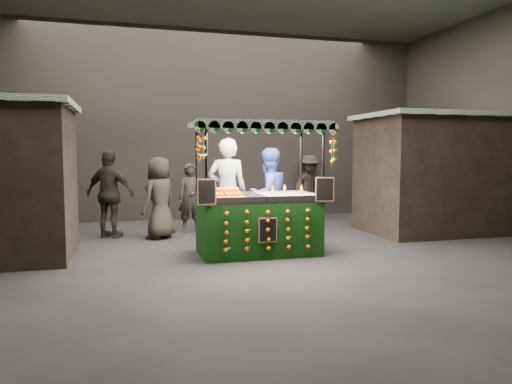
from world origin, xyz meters
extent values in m
plane|color=black|center=(0.00, 0.00, 0.00)|extent=(12.00, 12.00, 0.00)
cube|color=black|center=(0.00, 5.00, 2.50)|extent=(12.00, 0.10, 5.00)
cube|color=black|center=(0.00, -5.00, 2.50)|extent=(12.00, 0.10, 5.00)
cube|color=black|center=(4.40, 1.50, 1.25)|extent=(2.80, 2.00, 2.50)
cube|color=#104A1B|center=(4.40, 1.50, 2.55)|extent=(3.00, 2.20, 0.10)
cube|color=black|center=(0.10, 0.29, 0.46)|extent=(2.02, 1.10, 0.92)
cube|color=#A9AAB0|center=(0.10, 0.29, 0.94)|extent=(2.02, 1.10, 0.04)
cylinder|color=black|center=(-0.89, -0.23, 1.10)|extent=(0.05, 0.05, 2.21)
cylinder|color=black|center=(1.08, -0.23, 1.10)|extent=(0.05, 0.05, 2.21)
cylinder|color=black|center=(-0.89, 0.82, 1.10)|extent=(0.05, 0.05, 2.21)
cylinder|color=black|center=(1.08, 0.82, 1.10)|extent=(0.05, 0.05, 2.21)
cube|color=#104A1B|center=(0.10, 0.29, 2.24)|extent=(2.25, 1.33, 0.07)
cube|color=white|center=(0.65, 0.29, 0.99)|extent=(0.90, 0.99, 0.07)
cube|color=black|center=(-0.90, -0.29, 1.15)|extent=(0.31, 0.09, 0.40)
cube|color=black|center=(1.09, -0.29, 1.15)|extent=(0.31, 0.09, 0.40)
cube|color=black|center=(0.10, -0.29, 0.51)|extent=(0.31, 0.02, 0.40)
imported|color=slate|center=(-0.24, 1.28, 1.02)|extent=(0.84, 0.66, 2.04)
imported|color=navy|center=(0.56, 1.23, 0.92)|extent=(1.08, 0.96, 1.85)
imported|color=#282320|center=(-0.73, 2.89, 0.76)|extent=(0.59, 0.42, 1.53)
imported|color=black|center=(3.53, 1.80, 0.82)|extent=(1.00, 0.93, 1.64)
imported|color=black|center=(-2.43, 2.60, 0.91)|extent=(1.14, 0.93, 1.82)
imported|color=#292421|center=(2.77, 4.60, 0.85)|extent=(1.25, 0.97, 1.70)
imported|color=black|center=(-1.45, 2.23, 0.84)|extent=(0.96, 0.95, 1.68)
camera|label=1|loc=(-2.08, -7.54, 1.75)|focal=33.12mm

